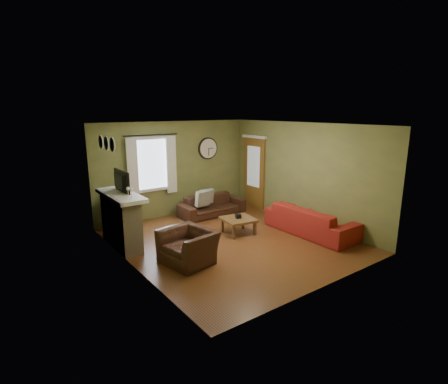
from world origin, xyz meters
TOP-DOWN VIEW (x-y plane):
  - floor at (0.00, 0.00)m, footprint 4.60×5.20m
  - ceiling at (0.00, 0.00)m, footprint 4.60×5.20m
  - wall_left at (-2.30, 0.00)m, footprint 0.00×5.20m
  - wall_right at (2.30, 0.00)m, footprint 0.00×5.20m
  - wall_back at (0.00, 2.60)m, footprint 4.60×0.00m
  - wall_front at (0.00, -2.60)m, footprint 4.60×0.00m
  - fireplace at (-2.10, 1.15)m, footprint 0.40×1.40m
  - firebox at (-1.91, 1.15)m, footprint 0.04×0.60m
  - mantel at (-2.07, 1.15)m, footprint 0.58×1.60m
  - tv at (-2.05, 1.30)m, footprint 0.08×0.60m
  - tv_screen at (-1.97, 1.30)m, footprint 0.02×0.62m
  - medallion_left at (-2.28, 0.80)m, footprint 0.28×0.28m
  - medallion_mid at (-2.28, 1.15)m, footprint 0.28×0.28m
  - medallion_right at (-2.28, 1.50)m, footprint 0.28×0.28m
  - window_pane at (-0.70, 2.58)m, footprint 1.00×0.02m
  - curtain_rod at (-0.70, 2.48)m, footprint 0.03×0.03m
  - curtain_left at (-1.25, 2.48)m, footprint 0.28×0.04m
  - curtain_right at (-0.15, 2.48)m, footprint 0.28×0.04m
  - wall_clock at (1.10, 2.55)m, footprint 0.64×0.06m
  - door at (2.27, 1.85)m, footprint 0.05×0.90m
  - bookshelf at (-1.70, 2.31)m, footprint 0.71×0.30m
  - book at (-1.63, 2.35)m, footprint 0.22×0.27m
  - sofa_brown at (0.79, 1.91)m, footprint 1.89×0.74m
  - pillow_left at (0.62, 1.94)m, footprint 0.40×0.14m
  - pillow_right at (0.43, 1.83)m, footprint 0.43×0.16m
  - sofa_red at (1.84, -0.74)m, footprint 0.89×2.27m
  - armchair at (-1.35, -0.41)m, footprint 1.04×1.14m
  - coffee_table at (0.44, 0.28)m, footprint 0.81×0.81m
  - tissue_box at (0.45, 0.30)m, footprint 0.16×0.16m
  - wine_glass_a at (-2.05, 0.57)m, footprint 0.08×0.08m
  - wine_glass_b at (-2.05, 0.75)m, footprint 0.07×0.07m

SIDE VIEW (x-z plane):
  - floor at x=0.00m, z-range 0.00..0.00m
  - coffee_table at x=0.44m, z-range 0.00..0.38m
  - sofa_brown at x=0.79m, z-range 0.00..0.55m
  - firebox at x=-1.91m, z-range 0.02..0.57m
  - armchair at x=-1.35m, z-range 0.00..0.65m
  - sofa_red at x=1.84m, z-range 0.00..0.66m
  - tissue_box at x=0.45m, z-range 0.35..0.45m
  - bookshelf at x=-1.70m, z-range 0.00..0.85m
  - fireplace at x=-2.10m, z-range 0.00..1.10m
  - pillow_left at x=0.62m, z-range 0.35..0.75m
  - pillow_right at x=0.43m, z-range 0.34..0.76m
  - book at x=-1.63m, z-range 0.95..0.97m
  - door at x=2.27m, z-range 0.00..2.10m
  - mantel at x=-2.07m, z-range 1.10..1.18m
  - wine_glass_b at x=-2.05m, z-range 1.18..1.39m
  - wine_glass_a at x=-2.05m, z-range 1.18..1.40m
  - wall_left at x=-2.30m, z-range 0.00..2.60m
  - wall_right at x=2.30m, z-range 0.00..2.60m
  - wall_back at x=0.00m, z-range 0.00..2.60m
  - wall_front at x=0.00m, z-range 0.00..2.60m
  - tv at x=-2.05m, z-range 1.18..1.53m
  - tv_screen at x=-1.97m, z-range 1.23..1.59m
  - curtain_left at x=-1.25m, z-range 0.67..2.23m
  - curtain_right at x=-0.15m, z-range 0.67..2.23m
  - window_pane at x=-0.70m, z-range 0.85..2.15m
  - wall_clock at x=1.10m, z-range 1.48..2.12m
  - medallion_left at x=-2.28m, z-range 2.24..2.26m
  - medallion_mid at x=-2.28m, z-range 2.24..2.26m
  - medallion_right at x=-2.28m, z-range 2.24..2.26m
  - curtain_rod at x=-0.70m, z-range 1.52..3.02m
  - ceiling at x=0.00m, z-range 2.60..2.60m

